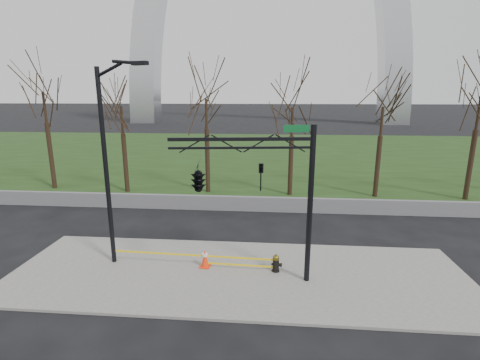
# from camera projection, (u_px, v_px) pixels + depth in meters

# --- Properties ---
(ground) EXTENTS (500.00, 500.00, 0.00)m
(ground) POSITION_uv_depth(u_px,v_px,m) (238.00, 275.00, 14.02)
(ground) COLOR black
(ground) RESTS_ON ground
(sidewalk) EXTENTS (18.00, 6.00, 0.10)m
(sidewalk) POSITION_uv_depth(u_px,v_px,m) (238.00, 274.00, 14.01)
(sidewalk) COLOR slate
(sidewalk) RESTS_ON ground
(grass_strip) EXTENTS (120.00, 40.00, 0.06)m
(grass_strip) POSITION_uv_depth(u_px,v_px,m) (260.00, 153.00, 43.05)
(grass_strip) COLOR #1E3413
(grass_strip) RESTS_ON ground
(guardrail) EXTENTS (60.00, 0.30, 0.90)m
(guardrail) POSITION_uv_depth(u_px,v_px,m) (250.00, 204.00, 21.66)
(guardrail) COLOR #59595B
(guardrail) RESTS_ON ground
(tree_row) EXTENTS (57.18, 4.00, 7.65)m
(tree_row) POSITION_uv_depth(u_px,v_px,m) (334.00, 142.00, 24.27)
(tree_row) COLOR black
(tree_row) RESTS_ON ground
(fire_hydrant) EXTENTS (0.47, 0.30, 0.75)m
(fire_hydrant) POSITION_uv_depth(u_px,v_px,m) (276.00, 263.00, 14.05)
(fire_hydrant) COLOR black
(fire_hydrant) RESTS_ON sidewalk
(traffic_cone) EXTENTS (0.45, 0.45, 0.77)m
(traffic_cone) POSITION_uv_depth(u_px,v_px,m) (205.00, 258.00, 14.40)
(traffic_cone) COLOR #FF360D
(traffic_cone) RESTS_ON sidewalk
(street_light) EXTENTS (2.31, 0.92, 8.21)m
(street_light) POSITION_uv_depth(u_px,v_px,m) (109.00, 155.00, 13.80)
(street_light) COLOR black
(street_light) RESTS_ON ground
(traffic_signal_mast) EXTENTS (5.07, 2.53, 6.00)m
(traffic_signal_mast) POSITION_uv_depth(u_px,v_px,m) (220.00, 178.00, 12.39)
(traffic_signal_mast) COLOR black
(traffic_signal_mast) RESTS_ON ground
(caution_tape) EXTENTS (6.81, 0.29, 0.39)m
(caution_tape) POSITION_uv_depth(u_px,v_px,m) (206.00, 258.00, 14.39)
(caution_tape) COLOR yellow
(caution_tape) RESTS_ON ground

